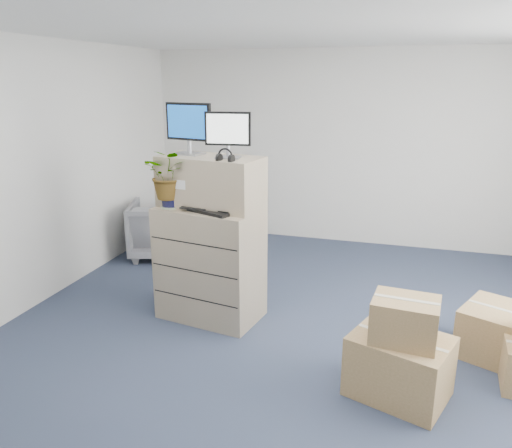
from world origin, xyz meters
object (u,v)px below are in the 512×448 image
object	(u,v)px
potted_plant	(170,181)
office_chair	(162,226)
monitor_right	(228,132)
water_bottle	(224,194)
monitor_left	(188,126)
keyboard	(208,210)
filing_cabinet_lower	(210,263)

from	to	relation	value
potted_plant	office_chair	world-z (taller)	potted_plant
monitor_right	office_chair	distance (m)	2.62
monitor_right	water_bottle	size ratio (longest dim) A/B	1.64
monitor_left	water_bottle	world-z (taller)	monitor_left
keyboard	filing_cabinet_lower	bearing A→B (deg)	132.94
monitor_right	keyboard	bearing A→B (deg)	-149.24
monitor_left	keyboard	xyz separation A→B (m)	(0.28, -0.24, -0.76)
monitor_right	water_bottle	xyz separation A→B (m)	(-0.07, 0.06, -0.61)
filing_cabinet_lower	potted_plant	size ratio (longest dim) A/B	2.20
water_bottle	office_chair	world-z (taller)	water_bottle
monitor_left	keyboard	distance (m)	0.85
keyboard	potted_plant	world-z (taller)	potted_plant
office_chair	potted_plant	bearing A→B (deg)	101.77
potted_plant	office_chair	bearing A→B (deg)	120.78
keyboard	water_bottle	bearing A→B (deg)	84.41
water_bottle	office_chair	size ratio (longest dim) A/B	0.31
filing_cabinet_lower	water_bottle	xyz separation A→B (m)	(0.14, 0.06, 0.71)
filing_cabinet_lower	keyboard	world-z (taller)	keyboard
monitor_left	water_bottle	size ratio (longest dim) A/B	1.90
monitor_left	office_chair	distance (m)	2.34
water_bottle	filing_cabinet_lower	bearing A→B (deg)	-158.04
office_chair	filing_cabinet_lower	bearing A→B (deg)	111.99
monitor_right	potted_plant	xyz separation A→B (m)	(-0.57, -0.09, -0.47)
filing_cabinet_lower	monitor_left	size ratio (longest dim) A/B	2.31
potted_plant	monitor_right	bearing A→B (deg)	9.25
filing_cabinet_lower	office_chair	size ratio (longest dim) A/B	1.36
keyboard	office_chair	xyz separation A→B (m)	(-1.37, 1.65, -0.75)
filing_cabinet_lower	monitor_left	xyz separation A→B (m)	(-0.24, 0.11, 1.36)
filing_cabinet_lower	water_bottle	world-z (taller)	water_bottle
filing_cabinet_lower	water_bottle	bearing A→B (deg)	31.49
water_bottle	potted_plant	xyz separation A→B (m)	(-0.50, -0.15, 0.13)
filing_cabinet_lower	keyboard	bearing A→B (deg)	-59.67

